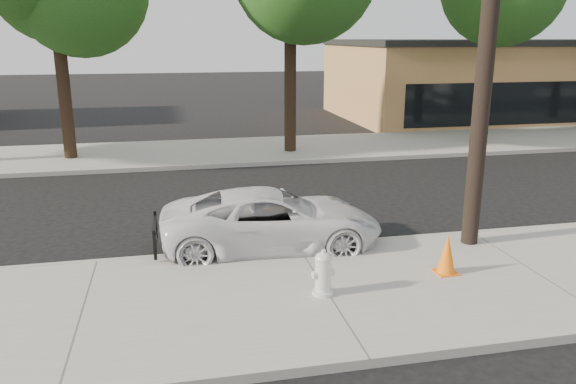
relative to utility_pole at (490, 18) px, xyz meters
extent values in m
plane|color=black|center=(-3.60, 2.70, -4.70)|extent=(120.00, 120.00, 0.00)
cube|color=gray|center=(-3.60, -1.60, -4.62)|extent=(90.00, 4.40, 0.15)
cube|color=gray|center=(-3.60, 11.20, -4.62)|extent=(90.00, 5.00, 0.15)
cube|color=#9E9B93|center=(-3.60, 0.60, -4.62)|extent=(90.00, 0.12, 0.16)
cube|color=#AF7F49|center=(12.40, 18.70, -2.70)|extent=(18.00, 10.00, 4.00)
cylinder|color=black|center=(0.00, 0.00, -0.05)|extent=(0.34, 0.34, 9.00)
cylinder|color=black|center=(-9.60, 10.90, -2.42)|extent=(0.44, 0.44, 4.25)
cylinder|color=black|center=(-1.60, 10.50, -2.17)|extent=(0.44, 0.44, 4.75)
cylinder|color=black|center=(6.40, 10.80, -2.35)|extent=(0.44, 0.44, 4.40)
imported|color=silver|center=(-4.08, 0.90, -4.06)|extent=(4.69, 2.35, 1.28)
cylinder|color=silver|center=(-3.69, -1.74, -4.51)|extent=(0.36, 0.36, 0.07)
cylinder|color=silver|center=(-3.69, -1.74, -4.24)|extent=(0.27, 0.27, 0.62)
ellipsoid|color=silver|center=(-3.69, -1.74, -3.90)|extent=(0.29, 0.29, 0.21)
cylinder|color=silver|center=(-3.69, -1.74, -4.17)|extent=(0.40, 0.18, 0.12)
cylinder|color=silver|center=(-3.69, -1.74, -4.17)|extent=(0.19, 0.23, 0.16)
cube|color=orange|center=(-1.24, -1.37, -4.54)|extent=(0.40, 0.40, 0.02)
cone|color=orange|center=(-1.24, -1.37, -4.17)|extent=(0.36, 0.36, 0.75)
camera|label=1|loc=(-6.08, -10.11, -0.35)|focal=35.00mm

